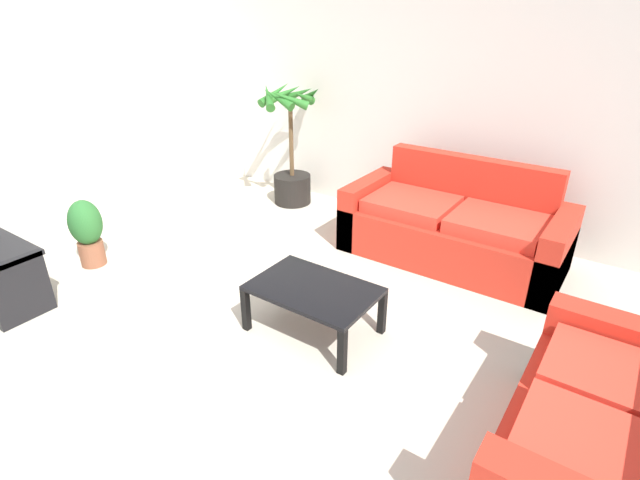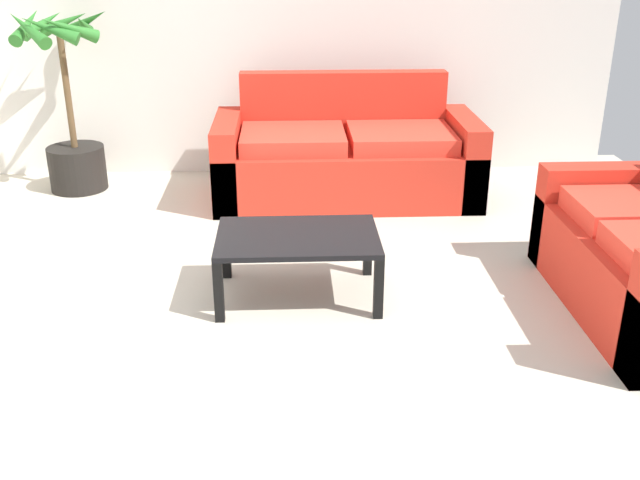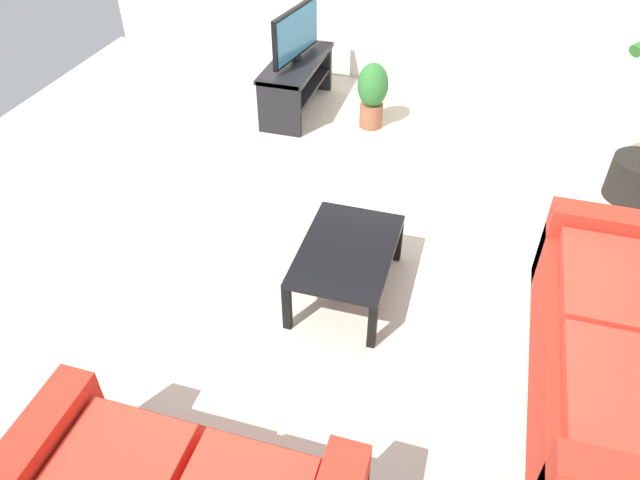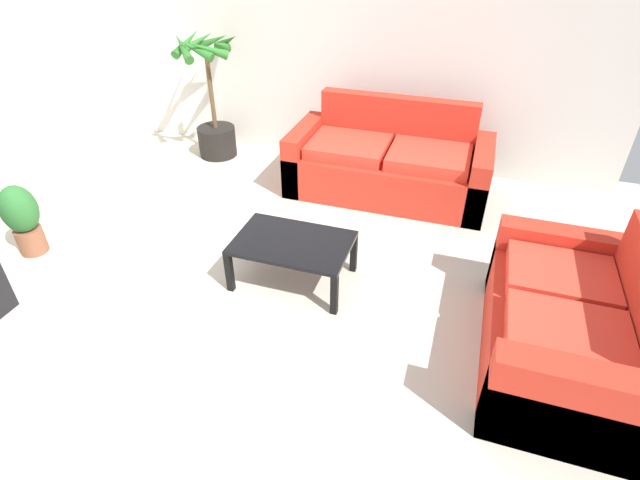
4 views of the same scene
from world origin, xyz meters
TOP-DOWN VIEW (x-y plane):
  - ground_plane at (0.00, 0.00)m, footprint 6.60×6.60m
  - wall_back at (0.00, 3.00)m, footprint 6.00×0.06m
  - couch_main at (0.74, 2.28)m, footprint 1.97×0.90m
  - coffee_table at (0.34, 0.60)m, footprint 0.89×0.59m
  - potted_palm at (-1.38, 2.55)m, footprint 0.76×0.77m

SIDE VIEW (x-z plane):
  - ground_plane at x=0.00m, z-range 0.00..0.00m
  - couch_main at x=0.74m, z-range -0.15..0.75m
  - coffee_table at x=0.34m, z-range 0.14..0.51m
  - potted_palm at x=-1.38m, z-range -0.15..1.25m
  - wall_back at x=0.00m, z-range 0.00..2.70m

